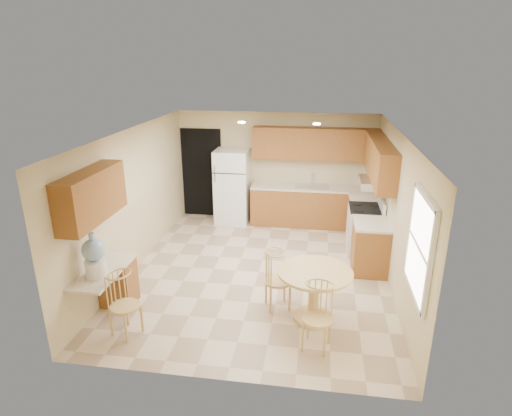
# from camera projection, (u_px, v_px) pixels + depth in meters

# --- Properties ---
(floor) EXTENTS (5.50, 5.50, 0.00)m
(floor) POSITION_uv_depth(u_px,v_px,m) (259.00, 272.00, 7.67)
(floor) COLOR beige
(floor) RESTS_ON ground
(ceiling) EXTENTS (4.50, 5.50, 0.02)m
(ceiling) POSITION_uv_depth(u_px,v_px,m) (259.00, 133.00, 6.83)
(ceiling) COLOR white
(ceiling) RESTS_ON wall_back
(wall_back) EXTENTS (4.50, 0.02, 2.50)m
(wall_back) POSITION_uv_depth(u_px,v_px,m) (276.00, 167.00, 9.81)
(wall_back) COLOR beige
(wall_back) RESTS_ON floor
(wall_front) EXTENTS (4.50, 0.02, 2.50)m
(wall_front) POSITION_uv_depth(u_px,v_px,m) (223.00, 288.00, 4.68)
(wall_front) COLOR beige
(wall_front) RESTS_ON floor
(wall_left) EXTENTS (0.02, 5.50, 2.50)m
(wall_left) POSITION_uv_depth(u_px,v_px,m) (133.00, 200.00, 7.56)
(wall_left) COLOR beige
(wall_left) RESTS_ON floor
(wall_right) EXTENTS (0.02, 5.50, 2.50)m
(wall_right) POSITION_uv_depth(u_px,v_px,m) (396.00, 213.00, 6.93)
(wall_right) COLOR beige
(wall_right) RESTS_ON floor
(doorway) EXTENTS (0.90, 0.02, 2.10)m
(doorway) POSITION_uv_depth(u_px,v_px,m) (202.00, 173.00, 10.11)
(doorway) COLOR black
(doorway) RESTS_ON floor
(base_cab_back) EXTENTS (2.75, 0.60, 0.87)m
(base_cab_back) POSITION_uv_depth(u_px,v_px,m) (312.00, 207.00, 9.68)
(base_cab_back) COLOR #915825
(base_cab_back) RESTS_ON floor
(counter_back) EXTENTS (2.75, 0.63, 0.04)m
(counter_back) POSITION_uv_depth(u_px,v_px,m) (313.00, 188.00, 9.53)
(counter_back) COLOR beige
(counter_back) RESTS_ON base_cab_back
(base_cab_right_a) EXTENTS (0.60, 0.59, 0.87)m
(base_cab_right_a) POSITION_uv_depth(u_px,v_px,m) (363.00, 219.00, 8.98)
(base_cab_right_a) COLOR #915825
(base_cab_right_a) RESTS_ON floor
(counter_right_a) EXTENTS (0.63, 0.59, 0.04)m
(counter_right_a) POSITION_uv_depth(u_px,v_px,m) (365.00, 198.00, 8.83)
(counter_right_a) COLOR beige
(counter_right_a) RESTS_ON base_cab_right_a
(base_cab_right_b) EXTENTS (0.60, 0.80, 0.87)m
(base_cab_right_b) POSITION_uv_depth(u_px,v_px,m) (370.00, 248.00, 7.62)
(base_cab_right_b) COLOR #915825
(base_cab_right_b) RESTS_ON floor
(counter_right_b) EXTENTS (0.63, 0.80, 0.04)m
(counter_right_b) POSITION_uv_depth(u_px,v_px,m) (372.00, 224.00, 7.47)
(counter_right_b) COLOR beige
(counter_right_b) RESTS_ON base_cab_right_b
(upper_cab_back) EXTENTS (2.75, 0.33, 0.70)m
(upper_cab_back) POSITION_uv_depth(u_px,v_px,m) (315.00, 144.00, 9.33)
(upper_cab_back) COLOR #915825
(upper_cab_back) RESTS_ON wall_back
(upper_cab_right) EXTENTS (0.33, 2.42, 0.70)m
(upper_cab_right) POSITION_uv_depth(u_px,v_px,m) (380.00, 160.00, 7.88)
(upper_cab_right) COLOR #915825
(upper_cab_right) RESTS_ON wall_right
(upper_cab_left) EXTENTS (0.33, 1.40, 0.70)m
(upper_cab_left) POSITION_uv_depth(u_px,v_px,m) (92.00, 196.00, 5.85)
(upper_cab_left) COLOR #915825
(upper_cab_left) RESTS_ON wall_left
(sink) EXTENTS (0.78, 0.44, 0.01)m
(sink) POSITION_uv_depth(u_px,v_px,m) (312.00, 187.00, 9.53)
(sink) COLOR silver
(sink) RESTS_ON counter_back
(range_hood) EXTENTS (0.50, 0.76, 0.14)m
(range_hood) POSITION_uv_depth(u_px,v_px,m) (373.00, 183.00, 8.01)
(range_hood) COLOR silver
(range_hood) RESTS_ON upper_cab_right
(desk_pedestal) EXTENTS (0.48, 0.42, 0.72)m
(desk_pedestal) POSITION_uv_depth(u_px,v_px,m) (118.00, 282.00, 6.59)
(desk_pedestal) COLOR #915825
(desk_pedestal) RESTS_ON floor
(desk_top) EXTENTS (0.50, 1.20, 0.04)m
(desk_top) POSITION_uv_depth(u_px,v_px,m) (104.00, 271.00, 6.11)
(desk_top) COLOR beige
(desk_top) RESTS_ON desk_pedestal
(window) EXTENTS (0.06, 1.12, 1.30)m
(window) POSITION_uv_depth(u_px,v_px,m) (420.00, 246.00, 5.13)
(window) COLOR white
(window) RESTS_ON wall_right
(can_light_a) EXTENTS (0.14, 0.14, 0.02)m
(can_light_a) POSITION_uv_depth(u_px,v_px,m) (242.00, 122.00, 8.02)
(can_light_a) COLOR white
(can_light_a) RESTS_ON ceiling
(can_light_b) EXTENTS (0.14, 0.14, 0.02)m
(can_light_b) POSITION_uv_depth(u_px,v_px,m) (317.00, 124.00, 7.83)
(can_light_b) COLOR white
(can_light_b) RESTS_ON ceiling
(refrigerator) EXTENTS (0.75, 0.73, 1.70)m
(refrigerator) POSITION_uv_depth(u_px,v_px,m) (232.00, 187.00, 9.75)
(refrigerator) COLOR white
(refrigerator) RESTS_ON floor
(stove) EXTENTS (0.65, 0.76, 1.09)m
(stove) POSITION_uv_depth(u_px,v_px,m) (365.00, 229.00, 8.34)
(stove) COLOR white
(stove) RESTS_ON floor
(dining_table) EXTENTS (1.07, 1.07, 0.79)m
(dining_table) POSITION_uv_depth(u_px,v_px,m) (314.00, 288.00, 6.12)
(dining_table) COLOR tan
(dining_table) RESTS_ON floor
(chair_table_a) EXTENTS (0.41, 0.54, 0.94)m
(chair_table_a) POSITION_uv_depth(u_px,v_px,m) (277.00, 277.00, 6.33)
(chair_table_a) COLOR tan
(chair_table_a) RESTS_ON floor
(chair_table_b) EXTENTS (0.41, 0.43, 0.92)m
(chair_table_b) POSITION_uv_depth(u_px,v_px,m) (317.00, 315.00, 5.41)
(chair_table_b) COLOR tan
(chair_table_b) RESTS_ON floor
(chair_desk) EXTENTS (0.40, 0.52, 0.92)m
(chair_desk) POSITION_uv_depth(u_px,v_px,m) (121.00, 302.00, 5.70)
(chair_desk) COLOR tan
(chair_desk) RESTS_ON floor
(water_crock) EXTENTS (0.31, 0.31, 0.65)m
(water_crock) POSITION_uv_depth(u_px,v_px,m) (94.00, 257.00, 5.84)
(water_crock) COLOR white
(water_crock) RESTS_ON desk_top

